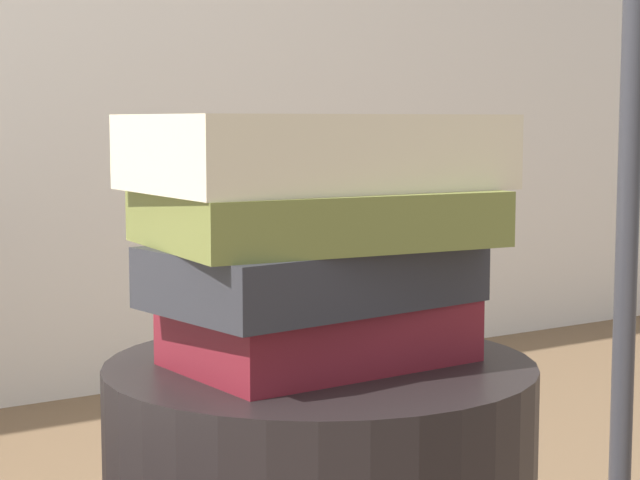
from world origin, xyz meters
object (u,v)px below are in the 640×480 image
Objects in this scene: book_maroon at (319,333)px; book_olive at (313,216)px; book_charcoal at (313,274)px; book_cream at (314,152)px.

book_olive is at bearing 113.46° from book_maroon.
book_maroon is 0.10m from book_olive.
book_maroon is 0.89× the size of book_olive.
book_charcoal is at bearing -155.07° from book_maroon.
book_maroon is 0.05m from book_charcoal.
book_olive is (0.01, 0.01, 0.05)m from book_charcoal.
book_maroon is 0.92× the size of book_charcoal.
book_charcoal is 0.05m from book_olive.
book_olive is (-0.00, 0.01, 0.10)m from book_maroon.
book_cream is (0.00, 0.00, 0.05)m from book_olive.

